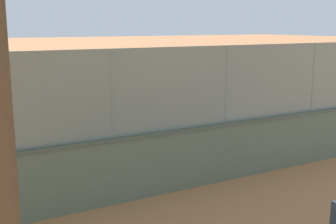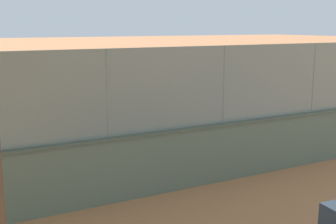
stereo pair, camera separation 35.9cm
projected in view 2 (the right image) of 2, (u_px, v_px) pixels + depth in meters
name	position (u px, v px, depth m)	size (l,w,h in m)	color
ground_plane	(70.00, 121.00, 18.73)	(260.00, 260.00, 0.00)	#B27247
perimeter_wall	(170.00, 160.00, 10.81)	(22.64, 0.60, 1.57)	slate
fence_panel_on_wall	(170.00, 89.00, 10.46)	(22.25, 0.31, 2.01)	gray
player_near_wall_returning	(43.00, 119.00, 14.93)	(1.18, 0.71, 1.53)	black
player_crossing_court	(282.00, 114.00, 15.52)	(0.86, 1.07, 1.60)	#B2B2B2
sports_ball	(77.00, 115.00, 13.13)	(0.19, 0.19, 0.19)	orange
courtside_bench	(233.00, 148.00, 13.00)	(1.60, 0.40, 0.87)	#4C6B4C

